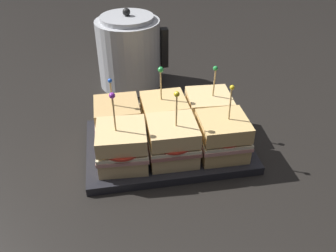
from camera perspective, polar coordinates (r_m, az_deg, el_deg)
ground_plane at (r=0.78m, az=-0.00°, el=-3.69°), size 6.00×6.00×0.00m
serving_platter at (r=0.77m, az=-0.00°, el=-3.16°), size 0.35×0.23×0.02m
sandwich_front_left at (r=0.69m, az=-7.36°, el=-3.25°), size 0.10×0.11×0.16m
sandwich_front_center at (r=0.70m, az=0.66°, el=-2.43°), size 0.10×0.10×0.16m
sandwich_front_right at (r=0.72m, az=8.71°, el=-1.64°), size 0.10×0.10×0.16m
sandwich_back_left at (r=0.78m, az=-8.09°, el=1.12°), size 0.10×0.10×0.14m
sandwich_back_center at (r=0.79m, az=-0.72°, el=1.85°), size 0.10×0.10×0.15m
sandwich_back_right at (r=0.81m, az=6.50°, el=2.55°), size 0.10×0.10×0.15m
kettle_steel at (r=1.00m, az=-6.21°, el=11.74°), size 0.19×0.17×0.21m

